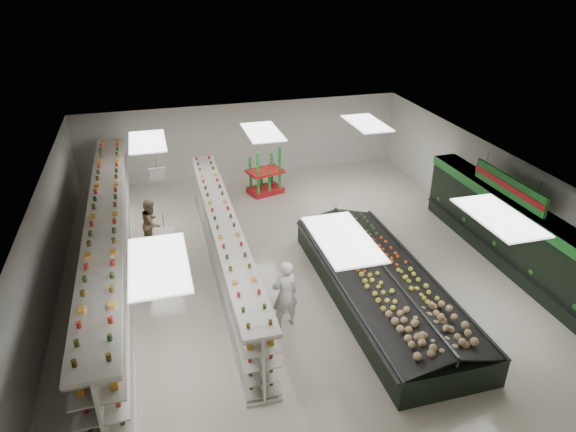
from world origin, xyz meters
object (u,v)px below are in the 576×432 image
object	(u,v)px
gondola_left	(111,250)
produce_island	(381,284)
shopper_background	(152,223)
soda_endcap	(265,173)
gondola_center	(225,249)
shopper_main	(285,294)

from	to	relation	value
gondola_left	produce_island	distance (m)	7.89
produce_island	shopper_background	distance (m)	7.79
gondola_left	soda_endcap	bearing A→B (deg)	40.82
gondola_center	produce_island	size ratio (longest dim) A/B	1.41
soda_endcap	shopper_main	bearing A→B (deg)	-99.64
produce_island	soda_endcap	bearing A→B (deg)	100.38
gondola_center	shopper_background	distance (m)	3.11
gondola_center	shopper_main	bearing A→B (deg)	-68.88
gondola_center	shopper_main	world-z (taller)	shopper_main
shopper_main	shopper_background	bearing A→B (deg)	-67.86
gondola_left	produce_island	world-z (taller)	gondola_left
gondola_center	shopper_background	size ratio (longest dim) A/B	6.40
gondola_center	shopper_background	bearing A→B (deg)	132.26
produce_island	shopper_background	world-z (taller)	shopper_background
shopper_background	shopper_main	bearing A→B (deg)	-132.11
shopper_main	produce_island	bearing A→B (deg)	178.02
produce_island	shopper_main	distance (m)	2.97
gondola_left	produce_island	xyz separation A→B (m)	(7.28, -2.98, -0.54)
gondola_center	shopper_main	distance (m)	3.10
produce_island	soda_endcap	size ratio (longest dim) A/B	4.33
soda_endcap	shopper_main	size ratio (longest dim) A/B	0.91
gondola_left	shopper_main	world-z (taller)	gondola_left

